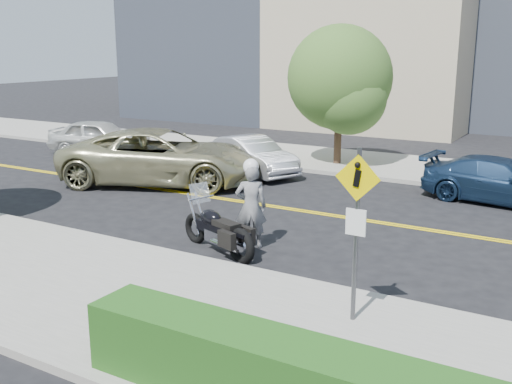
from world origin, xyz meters
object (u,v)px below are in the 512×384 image
object	(u,v)px
motorcycle	(218,220)
suv	(161,157)
parked_car_blue	(501,181)
motorcyclist	(251,204)
pedestrian_sign	(356,219)
parked_car_white	(100,137)
parked_car_silver	(251,156)

from	to	relation	value
motorcycle	suv	xyz separation A→B (m)	(-5.74, 4.96, 0.19)
parked_car_blue	motorcyclist	bearing A→B (deg)	155.45
pedestrian_sign	parked_car_blue	xyz separation A→B (m)	(0.79, 10.27, -1.27)
motorcyclist	parked_car_blue	distance (m)	8.76
suv	pedestrian_sign	bearing A→B (deg)	-147.42
motorcycle	parked_car_white	world-z (taller)	parked_car_white
parked_car_white	parked_car_blue	world-z (taller)	parked_car_white
motorcyclist	parked_car_white	bearing A→B (deg)	-60.50
motorcycle	suv	bearing A→B (deg)	158.55
pedestrian_sign	motorcycle	distance (m)	4.84
motorcycle	parked_car_blue	bearing A→B (deg)	77.96
motorcycle	parked_car_blue	size ratio (longest dim) A/B	0.53
pedestrian_sign	parked_car_silver	xyz separation A→B (m)	(-8.03, 10.04, -1.25)
motorcyclist	suv	xyz separation A→B (m)	(-6.26, 4.31, -0.13)
pedestrian_sign	parked_car_white	distance (m)	18.97
motorcyclist	parked_car_silver	size ratio (longest dim) A/B	0.51
motorcycle	motorcyclist	bearing A→B (deg)	70.32
motorcycle	pedestrian_sign	bearing A→B (deg)	-7.16
pedestrian_sign	parked_car_blue	distance (m)	10.37
motorcyclist	motorcycle	xyz separation A→B (m)	(-0.52, -0.64, -0.32)
motorcycle	parked_car_blue	distance (m)	9.57
suv	parked_car_silver	distance (m)	3.55
parked_car_silver	suv	bearing A→B (deg)	171.68
pedestrian_sign	parked_car_blue	size ratio (longest dim) A/B	0.63
motorcycle	parked_car_white	distance (m)	14.28
motorcycle	parked_car_silver	bearing A→B (deg)	135.17
motorcyclist	pedestrian_sign	bearing A→B (deg)	113.99
parked_car_blue	pedestrian_sign	bearing A→B (deg)	-178.27
parked_car_blue	suv	bearing A→B (deg)	112.81
motorcyclist	parked_car_blue	bearing A→B (deg)	-149.99
pedestrian_sign	parked_car_blue	bearing A→B (deg)	85.59
motorcycle	parked_car_silver	size ratio (longest dim) A/B	0.59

